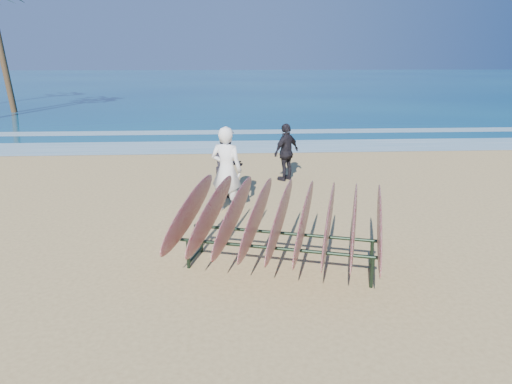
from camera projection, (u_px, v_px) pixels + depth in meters
The scene contains 8 objects.
ground at pixel (259, 257), 8.03m from camera, with size 120.00×120.00×0.00m, color tan.
ocean at pixel (232, 81), 60.59m from camera, with size 160.00×160.00×0.00m, color navy.
foam_near at pixel (242, 147), 17.59m from camera, with size 160.00×160.00×0.00m, color white.
foam_far at pixel (240, 132), 20.93m from camera, with size 160.00×160.00×0.00m, color white.
surfboard_rack at pixel (280, 219), 7.34m from camera, with size 3.76×3.37×1.42m.
person_white at pixel (226, 170), 10.05m from camera, with size 0.71×0.46×1.94m, color white.
person_dark_a at pixel (228, 168), 10.98m from camera, with size 0.77×0.60×1.59m, color black.
person_dark_b at pixel (286, 152), 12.72m from camera, with size 0.94×0.39×1.60m, color black.
Camera 1 is at (-0.48, -7.34, 3.42)m, focal length 32.00 mm.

